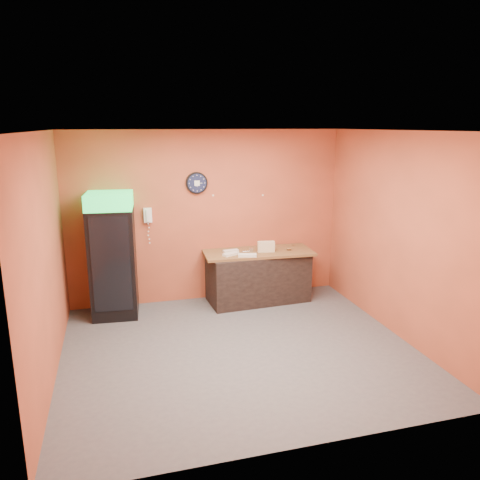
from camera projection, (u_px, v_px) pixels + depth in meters
name	position (u px, v px, depth m)	size (l,w,h in m)	color
floor	(239.00, 350.00, 6.13)	(4.50, 4.50, 0.00)	#47474C
back_wall	(207.00, 217.00, 7.67)	(4.50, 0.02, 2.80)	#C15536
left_wall	(45.00, 260.00, 5.22)	(0.02, 4.00, 2.80)	#C15536
right_wall	(398.00, 235.00, 6.37)	(0.02, 4.00, 2.80)	#C15536
ceiling	(239.00, 131.00, 5.46)	(4.50, 4.00, 0.02)	white
beverage_cooler	(113.00, 257.00, 7.02)	(0.72, 0.73, 1.90)	black
prep_counter	(258.00, 277.00, 7.77)	(1.63, 0.72, 0.81)	black
wall_clock	(197.00, 183.00, 7.46)	(0.35, 0.06, 0.35)	black
wall_phone	(148.00, 215.00, 7.35)	(0.13, 0.11, 0.23)	white
butcher_paper	(258.00, 252.00, 7.66)	(1.78, 0.73, 0.04)	brown
sub_roll_stack	(266.00, 247.00, 7.60)	(0.29, 0.13, 0.17)	beige
wrapped_sandwich_left	(231.00, 254.00, 7.41)	(0.26, 0.10, 0.04)	silver
wrapped_sandwich_mid	(247.00, 255.00, 7.34)	(0.29, 0.11, 0.04)	silver
wrapped_sandwich_right	(231.00, 251.00, 7.60)	(0.25, 0.10, 0.04)	silver
kitchen_tool	(251.00, 250.00, 7.62)	(0.06, 0.06, 0.06)	silver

